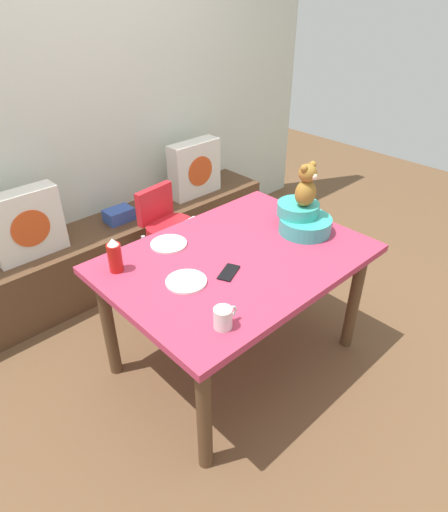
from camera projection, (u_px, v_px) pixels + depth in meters
name	position (u px, v px, depth m)	size (l,w,h in m)	color
ground_plane	(235.00, 356.00, 2.71)	(8.00, 8.00, 0.00)	brown
back_wall	(80.00, 97.00, 2.94)	(4.40, 0.10, 2.60)	silver
window_bench	(122.00, 248.00, 3.35)	(2.60, 0.44, 0.46)	brown
pillow_floral_left	(26.00, 224.00, 2.72)	(0.44, 0.15, 0.44)	white
pillow_floral_right	(195.00, 169.00, 3.51)	(0.44, 0.15, 0.44)	white
book_stack	(119.00, 215.00, 3.21)	(0.20, 0.14, 0.09)	#3555B3
dining_table	(237.00, 270.00, 2.36)	(1.37, 0.99, 0.74)	#B73351
highchair	(169.00, 228.00, 3.01)	(0.36, 0.48, 0.79)	red
infant_seat_teal	(303.00, 219.00, 2.50)	(0.30, 0.33, 0.16)	teal
teddy_bear	(306.00, 186.00, 2.39)	(0.13, 0.12, 0.25)	olive
ketchup_bottle	(115.00, 256.00, 2.14)	(0.07, 0.07, 0.18)	red
coffee_mug	(223.00, 318.00, 1.81)	(0.12, 0.08, 0.09)	silver
dinner_plate_near	(169.00, 244.00, 2.40)	(0.20, 0.20, 0.01)	white
dinner_plate_far	(186.00, 281.00, 2.10)	(0.20, 0.20, 0.01)	white
cell_phone	(229.00, 272.00, 2.17)	(0.07, 0.14, 0.01)	black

